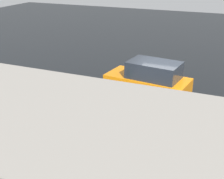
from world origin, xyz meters
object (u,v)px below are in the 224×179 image
at_px(fire_hydrant, 73,111).
at_px(sign_post, 45,95).
at_px(pedestrian, 51,101).
at_px(moving_hatchback, 149,82).

bearing_deg(fire_hydrant, sign_post, 68.91).
xyz_separation_m(pedestrian, sign_post, (-0.61, 1.20, 0.90)).
distance_m(fire_hydrant, pedestrian, 1.12).
xyz_separation_m(moving_hatchback, fire_hydrant, (2.43, 3.03, -0.63)).
relative_size(fire_hydrant, pedestrian, 0.66).
bearing_deg(fire_hydrant, pedestrian, 1.27).
bearing_deg(moving_hatchback, fire_hydrant, 51.33).
xyz_separation_m(fire_hydrant, pedestrian, (1.08, 0.02, 0.28)).
xyz_separation_m(moving_hatchback, pedestrian, (3.51, 3.06, -0.34)).
relative_size(moving_hatchback, fire_hydrant, 5.09).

